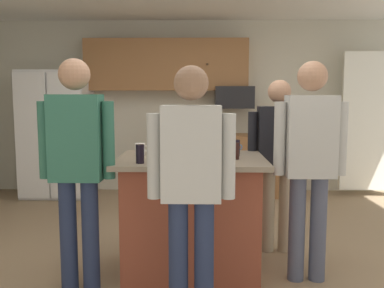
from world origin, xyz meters
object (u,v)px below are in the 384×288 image
at_px(glass_dark_ale, 158,150).
at_px(tumbler_amber, 235,151).
at_px(microwave_over_range, 234,97).
at_px(refrigerator, 57,134).
at_px(kitchen_island, 191,213).
at_px(serving_tray, 193,156).
at_px(person_elder_center, 278,154).
at_px(person_host_foreground, 310,156).
at_px(glass_short_whisky, 236,148).
at_px(glass_stout_tall, 162,147).
at_px(mug_blue_stoneware, 140,149).
at_px(glass_pilsner, 140,154).
at_px(person_guest_by_door, 191,177).
at_px(person_guest_left, 77,158).
at_px(mug_ceramic_white, 234,148).

bearing_deg(glass_dark_ale, tumbler_amber, 6.33).
bearing_deg(microwave_over_range, refrigerator, -177.39).
distance_m(microwave_over_range, kitchen_island, 2.97).
height_order(microwave_over_range, serving_tray, microwave_over_range).
bearing_deg(person_elder_center, refrigerator, -66.65).
distance_m(person_host_foreground, glass_dark_ale, 1.20).
bearing_deg(microwave_over_range, glass_short_whisky, -94.24).
bearing_deg(glass_stout_tall, mug_blue_stoneware, 171.59).
bearing_deg(glass_stout_tall, tumbler_amber, -19.61).
xyz_separation_m(glass_stout_tall, glass_pilsner, (-0.13, -0.44, 0.00)).
distance_m(mug_blue_stoneware, glass_short_whisky, 0.83).
bearing_deg(tumbler_amber, refrigerator, 131.22).
distance_m(glass_short_whisky, glass_pilsner, 0.86).
distance_m(person_elder_center, serving_tray, 0.93).
bearing_deg(person_guest_by_door, person_guest_left, 62.71).
height_order(mug_blue_stoneware, serving_tray, mug_blue_stoneware).
xyz_separation_m(person_guest_by_door, glass_stout_tall, (-0.28, 0.94, 0.07)).
relative_size(person_elder_center, tumbler_amber, 12.04).
bearing_deg(kitchen_island, glass_short_whisky, 14.06).
relative_size(refrigerator, glass_pilsner, 12.70).
bearing_deg(glass_short_whisky, glass_dark_ale, -159.11).
distance_m(kitchen_island, serving_tray, 0.50).
distance_m(refrigerator, tumbler_amber, 3.62).
height_order(glass_dark_ale, glass_pilsner, glass_dark_ale).
relative_size(mug_ceramic_white, serving_tray, 0.28).
height_order(refrigerator, glass_pilsner, refrigerator).
relative_size(kitchen_island, mug_blue_stoneware, 9.40).
bearing_deg(person_guest_left, serving_tray, -2.67).
xyz_separation_m(person_elder_center, person_host_foreground, (0.13, -0.64, 0.08)).
relative_size(kitchen_island, glass_dark_ale, 7.56).
height_order(person_guest_left, glass_short_whisky, person_guest_left).
height_order(person_elder_center, person_guest_left, person_guest_left).
bearing_deg(glass_dark_ale, microwave_over_range, 73.89).
xyz_separation_m(mug_ceramic_white, mug_blue_stoneware, (-0.83, -0.11, 0.00)).
bearing_deg(kitchen_island, mug_ceramic_white, 36.64).
height_order(microwave_over_range, person_elder_center, person_elder_center).
distance_m(glass_short_whisky, serving_tray, 0.39).
xyz_separation_m(tumbler_amber, glass_dark_ale, (-0.62, -0.07, 0.01)).
bearing_deg(refrigerator, glass_dark_ale, -57.71).
bearing_deg(refrigerator, person_elder_center, -37.76).
xyz_separation_m(refrigerator, glass_pilsner, (1.64, -2.93, 0.13)).
xyz_separation_m(refrigerator, person_guest_left, (1.18, -3.02, 0.11)).
bearing_deg(glass_pilsner, person_guest_left, -169.81).
distance_m(glass_short_whisky, glass_dark_ale, 0.69).
distance_m(refrigerator, kitchen_island, 3.35).
bearing_deg(person_elder_center, glass_pilsner, 2.99).
height_order(kitchen_island, glass_dark_ale, glass_dark_ale).
bearing_deg(refrigerator, microwave_over_range, 2.61).
distance_m(person_host_foreground, tumbler_amber, 0.59).
bearing_deg(person_guest_left, glass_stout_tall, 17.23).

